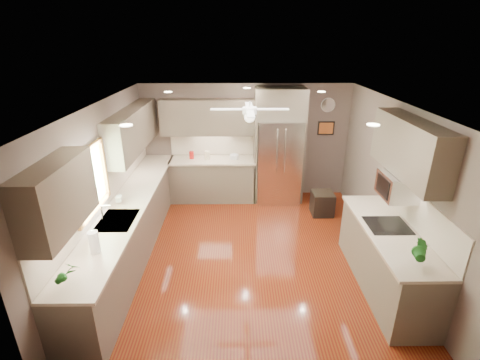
{
  "coord_description": "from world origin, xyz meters",
  "views": [
    {
      "loc": [
        -0.19,
        -4.93,
        3.38
      ],
      "look_at": [
        -0.14,
        0.6,
        1.11
      ],
      "focal_mm": 26.0,
      "sensor_mm": 36.0,
      "label": 1
    }
  ],
  "objects_px": {
    "soap_bottle": "(119,198)",
    "microwave": "(398,186)",
    "refrigerator": "(279,149)",
    "canister_c": "(207,155)",
    "potted_plant_right": "(421,251)",
    "stool": "(322,203)",
    "canister_a": "(192,155)",
    "paper_towel": "(94,242)",
    "bowl": "(234,158)",
    "potted_plant_left": "(68,272)"
  },
  "relations": [
    {
      "from": "soap_bottle",
      "to": "refrigerator",
      "type": "bearing_deg",
      "value": 37.35
    },
    {
      "from": "canister_c",
      "to": "stool",
      "type": "relative_size",
      "value": 0.37
    },
    {
      "from": "soap_bottle",
      "to": "potted_plant_left",
      "type": "distance_m",
      "value": 1.98
    },
    {
      "from": "canister_c",
      "to": "microwave",
      "type": "relative_size",
      "value": 0.33
    },
    {
      "from": "canister_c",
      "to": "soap_bottle",
      "type": "bearing_deg",
      "value": -119.52
    },
    {
      "from": "refrigerator",
      "to": "bowl",
      "type": "bearing_deg",
      "value": 179.16
    },
    {
      "from": "canister_c",
      "to": "potted_plant_right",
      "type": "relative_size",
      "value": 0.51
    },
    {
      "from": "soap_bottle",
      "to": "potted_plant_right",
      "type": "height_order",
      "value": "potted_plant_right"
    },
    {
      "from": "canister_a",
      "to": "soap_bottle",
      "type": "bearing_deg",
      "value": -111.85
    },
    {
      "from": "canister_a",
      "to": "bowl",
      "type": "xyz_separation_m",
      "value": [
        0.93,
        -0.07,
        -0.05
      ]
    },
    {
      "from": "potted_plant_right",
      "to": "microwave",
      "type": "height_order",
      "value": "microwave"
    },
    {
      "from": "canister_a",
      "to": "soap_bottle",
      "type": "height_order",
      "value": "soap_bottle"
    },
    {
      "from": "canister_a",
      "to": "paper_towel",
      "type": "distance_m",
      "value": 3.63
    },
    {
      "from": "refrigerator",
      "to": "potted_plant_right",
      "type": "bearing_deg",
      "value": -72.03
    },
    {
      "from": "soap_bottle",
      "to": "bowl",
      "type": "xyz_separation_m",
      "value": [
        1.8,
        2.12,
        -0.07
      ]
    },
    {
      "from": "bowl",
      "to": "stool",
      "type": "distance_m",
      "value": 2.08
    },
    {
      "from": "paper_towel",
      "to": "stool",
      "type": "bearing_deg",
      "value": 38.32
    },
    {
      "from": "potted_plant_left",
      "to": "canister_a",
      "type": "bearing_deg",
      "value": 79.29
    },
    {
      "from": "soap_bottle",
      "to": "bowl",
      "type": "relative_size",
      "value": 0.88
    },
    {
      "from": "soap_bottle",
      "to": "stool",
      "type": "xyz_separation_m",
      "value": [
        3.61,
        1.39,
        -0.79
      ]
    },
    {
      "from": "potted_plant_right",
      "to": "canister_a",
      "type": "bearing_deg",
      "value": 128.95
    },
    {
      "from": "microwave",
      "to": "bowl",
      "type": "bearing_deg",
      "value": 129.94
    },
    {
      "from": "canister_a",
      "to": "bowl",
      "type": "height_order",
      "value": "canister_a"
    },
    {
      "from": "canister_c",
      "to": "potted_plant_right",
      "type": "height_order",
      "value": "potted_plant_right"
    },
    {
      "from": "microwave",
      "to": "stool",
      "type": "height_order",
      "value": "microwave"
    },
    {
      "from": "potted_plant_right",
      "to": "potted_plant_left",
      "type": "bearing_deg",
      "value": -174.98
    },
    {
      "from": "canister_c",
      "to": "stool",
      "type": "distance_m",
      "value": 2.63
    },
    {
      "from": "potted_plant_left",
      "to": "soap_bottle",
      "type": "bearing_deg",
      "value": 92.62
    },
    {
      "from": "canister_a",
      "to": "potted_plant_left",
      "type": "distance_m",
      "value": 4.24
    },
    {
      "from": "canister_a",
      "to": "canister_c",
      "type": "height_order",
      "value": "canister_c"
    },
    {
      "from": "canister_a",
      "to": "canister_c",
      "type": "bearing_deg",
      "value": -6.4
    },
    {
      "from": "soap_bottle",
      "to": "potted_plant_left",
      "type": "bearing_deg",
      "value": -87.38
    },
    {
      "from": "stool",
      "to": "canister_a",
      "type": "bearing_deg",
      "value": 163.62
    },
    {
      "from": "potted_plant_right",
      "to": "bowl",
      "type": "relative_size",
      "value": 1.68
    },
    {
      "from": "potted_plant_left",
      "to": "stool",
      "type": "xyz_separation_m",
      "value": [
        3.52,
        3.36,
        -0.87
      ]
    },
    {
      "from": "stool",
      "to": "refrigerator",
      "type": "bearing_deg",
      "value": 139.87
    },
    {
      "from": "canister_a",
      "to": "potted_plant_left",
      "type": "relative_size",
      "value": 0.49
    },
    {
      "from": "soap_bottle",
      "to": "paper_towel",
      "type": "relative_size",
      "value": 0.6
    },
    {
      "from": "soap_bottle",
      "to": "potted_plant_right",
      "type": "bearing_deg",
      "value": -22.39
    },
    {
      "from": "soap_bottle",
      "to": "canister_c",
      "type": "bearing_deg",
      "value": 60.48
    },
    {
      "from": "microwave",
      "to": "soap_bottle",
      "type": "bearing_deg",
      "value": 171.58
    },
    {
      "from": "refrigerator",
      "to": "microwave",
      "type": "height_order",
      "value": "refrigerator"
    },
    {
      "from": "canister_a",
      "to": "potted_plant_left",
      "type": "bearing_deg",
      "value": -100.71
    },
    {
      "from": "paper_towel",
      "to": "bowl",
      "type": "bearing_deg",
      "value": 64.27
    },
    {
      "from": "potted_plant_right",
      "to": "microwave",
      "type": "distance_m",
      "value": 1.1
    },
    {
      "from": "canister_a",
      "to": "potted_plant_right",
      "type": "distance_m",
      "value": 4.92
    },
    {
      "from": "soap_bottle",
      "to": "microwave",
      "type": "relative_size",
      "value": 0.34
    },
    {
      "from": "microwave",
      "to": "paper_towel",
      "type": "distance_m",
      "value": 4.05
    },
    {
      "from": "canister_c",
      "to": "potted_plant_left",
      "type": "xyz_separation_m",
      "value": [
        -1.13,
        -4.13,
        0.07
      ]
    },
    {
      "from": "potted_plant_right",
      "to": "microwave",
      "type": "relative_size",
      "value": 0.65
    }
  ]
}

